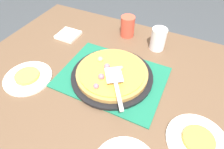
# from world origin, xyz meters

# --- Properties ---
(ground_plane) EXTENTS (8.00, 8.00, 0.00)m
(ground_plane) POSITION_xyz_m (0.00, 0.00, 0.00)
(ground_plane) COLOR #3D4247
(dining_table) EXTENTS (1.40, 1.00, 0.75)m
(dining_table) POSITION_xyz_m (0.00, 0.00, 0.64)
(dining_table) COLOR brown
(dining_table) RESTS_ON ground_plane
(placemat) EXTENTS (0.48, 0.36, 0.01)m
(placemat) POSITION_xyz_m (0.00, 0.00, 0.75)
(placemat) COLOR #196B4C
(placemat) RESTS_ON dining_table
(pizza_pan) EXTENTS (0.38, 0.38, 0.01)m
(pizza_pan) POSITION_xyz_m (0.00, 0.00, 0.76)
(pizza_pan) COLOR black
(pizza_pan) RESTS_ON placemat
(pizza) EXTENTS (0.33, 0.33, 0.05)m
(pizza) POSITION_xyz_m (0.00, 0.00, 0.78)
(pizza) COLOR #B78442
(pizza) RESTS_ON pizza_pan
(plate_near_left) EXTENTS (0.22, 0.22, 0.01)m
(plate_near_left) POSITION_xyz_m (-0.41, 0.15, 0.76)
(plate_near_left) COLOR white
(plate_near_left) RESTS_ON dining_table
(plate_far_right) EXTENTS (0.22, 0.22, 0.01)m
(plate_far_right) POSITION_xyz_m (0.35, 0.18, 0.76)
(plate_far_right) COLOR white
(plate_far_right) RESTS_ON dining_table
(served_slice_left) EXTENTS (0.11, 0.11, 0.02)m
(served_slice_left) POSITION_xyz_m (-0.41, 0.15, 0.77)
(served_slice_left) COLOR gold
(served_slice_left) RESTS_ON plate_near_left
(served_slice_right) EXTENTS (0.11, 0.11, 0.02)m
(served_slice_right) POSITION_xyz_m (0.35, 0.18, 0.77)
(served_slice_right) COLOR #EAB747
(served_slice_right) RESTS_ON plate_far_right
(cup_near) EXTENTS (0.08, 0.08, 0.12)m
(cup_near) POSITION_xyz_m (0.07, -0.35, 0.81)
(cup_near) COLOR #E04C38
(cup_near) RESTS_ON dining_table
(cup_corner) EXTENTS (0.08, 0.08, 0.12)m
(cup_corner) POSITION_xyz_m (-0.12, -0.31, 0.81)
(cup_corner) COLOR white
(cup_corner) RESTS_ON dining_table
(pizza_server) EXTENTS (0.17, 0.21, 0.01)m
(pizza_server) POSITION_xyz_m (-0.06, 0.08, 0.82)
(pizza_server) COLOR silver
(pizza_server) RESTS_ON pizza
(napkin_stack) EXTENTS (0.12, 0.12, 0.02)m
(napkin_stack) POSITION_xyz_m (0.38, -0.19, 0.76)
(napkin_stack) COLOR white
(napkin_stack) RESTS_ON dining_table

